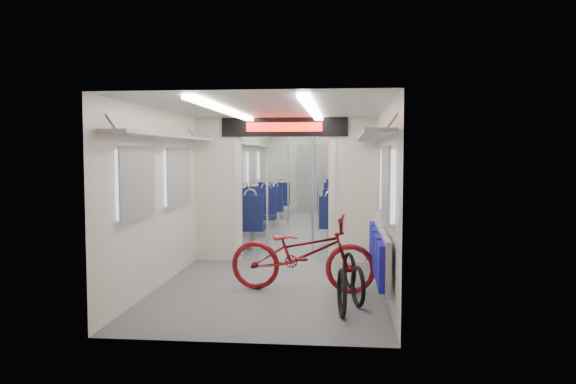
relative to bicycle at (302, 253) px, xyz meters
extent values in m
plane|color=#515456|center=(-0.43, 4.00, -0.48)|extent=(12.00, 12.00, 0.00)
cube|color=beige|center=(-1.88, 4.00, 0.67)|extent=(0.02, 12.00, 2.30)
cube|color=beige|center=(1.02, 4.00, 0.67)|extent=(0.02, 12.00, 2.30)
cube|color=beige|center=(-0.43, 10.00, 0.67)|extent=(2.90, 0.02, 2.30)
cube|color=beige|center=(-0.43, -2.00, 0.67)|extent=(2.90, 0.02, 2.30)
cube|color=silver|center=(-0.43, 4.00, 1.82)|extent=(2.90, 12.00, 0.02)
cube|color=white|center=(-0.98, 4.00, 1.79)|extent=(0.12, 11.40, 0.04)
cube|color=white|center=(0.12, 4.00, 1.79)|extent=(0.12, 11.40, 0.04)
cube|color=beige|center=(-1.55, 2.00, 0.52)|extent=(0.65, 0.18, 2.00)
cube|color=beige|center=(0.70, 2.00, 0.52)|extent=(0.65, 0.18, 2.00)
cube|color=beige|center=(-0.43, 2.00, 1.67)|extent=(2.90, 0.18, 0.30)
cylinder|color=beige|center=(-1.23, 2.00, 0.52)|extent=(0.20, 0.20, 2.00)
cylinder|color=beige|center=(0.37, 2.00, 0.52)|extent=(0.20, 0.20, 2.00)
cube|color=black|center=(-0.43, 1.89, 1.67)|extent=(2.00, 0.03, 0.30)
cube|color=#FF0C07|center=(-0.43, 1.87, 1.67)|extent=(1.20, 0.02, 0.14)
cube|color=silver|center=(-1.85, -0.80, 0.92)|extent=(0.04, 1.00, 0.75)
cube|color=silver|center=(0.99, -0.80, 0.92)|extent=(0.04, 1.00, 0.75)
cube|color=silver|center=(-1.85, 0.80, 0.92)|extent=(0.04, 1.00, 0.75)
cube|color=silver|center=(0.99, 0.80, 0.92)|extent=(0.04, 1.00, 0.75)
cube|color=silver|center=(-1.85, 3.50, 0.92)|extent=(0.04, 1.00, 0.75)
cube|color=silver|center=(0.99, 3.50, 0.92)|extent=(0.04, 1.00, 0.75)
cube|color=silver|center=(-1.85, 5.40, 0.92)|extent=(0.04, 1.00, 0.75)
cube|color=silver|center=(0.99, 5.40, 0.92)|extent=(0.04, 1.00, 0.75)
cube|color=silver|center=(-1.85, 7.30, 0.92)|extent=(0.04, 1.00, 0.75)
cube|color=silver|center=(0.99, 7.30, 0.92)|extent=(0.04, 1.00, 0.75)
cube|color=silver|center=(-1.85, 9.10, 0.92)|extent=(0.04, 1.00, 0.75)
cube|color=silver|center=(0.99, 9.10, 0.92)|extent=(0.04, 1.00, 0.75)
cube|color=gray|center=(-1.70, 0.00, 1.47)|extent=(0.30, 3.60, 0.04)
cube|color=gray|center=(0.84, 0.00, 1.47)|extent=(0.30, 3.60, 0.04)
cube|color=gray|center=(-1.70, 6.00, 1.47)|extent=(0.30, 7.60, 0.04)
cube|color=gray|center=(0.84, 6.00, 1.47)|extent=(0.30, 7.60, 0.04)
cube|color=gray|center=(-0.43, 9.94, 0.52)|extent=(0.90, 0.05, 2.00)
imported|color=maroon|center=(0.00, 0.00, 0.00)|extent=(1.88, 0.79, 0.96)
cube|color=gray|center=(0.95, -1.20, 0.10)|extent=(0.06, 0.50, 0.56)
cube|color=navy|center=(0.89, -1.20, 0.10)|extent=(0.06, 0.45, 0.47)
cube|color=gray|center=(0.95, -0.65, 0.10)|extent=(0.06, 0.50, 0.56)
cube|color=navy|center=(0.89, -0.65, 0.10)|extent=(0.06, 0.45, 0.47)
cube|color=gray|center=(0.95, -0.10, 0.10)|extent=(0.06, 0.50, 0.56)
cube|color=navy|center=(0.89, -0.10, 0.10)|extent=(0.06, 0.45, 0.47)
cube|color=gray|center=(0.95, 0.45, 0.10)|extent=(0.06, 0.50, 0.56)
cube|color=navy|center=(0.89, 0.45, 0.10)|extent=(0.06, 0.45, 0.47)
torus|color=black|center=(0.50, -1.08, -0.25)|extent=(0.12, 0.52, 0.52)
torus|color=black|center=(0.68, -0.67, -0.27)|extent=(0.17, 0.47, 0.47)
torus|color=black|center=(0.59, 0.23, -0.27)|extent=(0.18, 0.46, 0.46)
cube|color=#0D133A|center=(-1.13, 2.98, -0.08)|extent=(0.45, 0.42, 0.10)
cylinder|color=gray|center=(-1.13, 2.98, -0.31)|extent=(0.10, 0.10, 0.35)
cube|color=#0D133A|center=(-1.13, 2.81, 0.24)|extent=(0.45, 0.08, 0.55)
torus|color=silver|center=(-1.13, 2.81, 0.52)|extent=(0.23, 0.03, 0.23)
cube|color=#0D133A|center=(-1.13, 4.67, -0.08)|extent=(0.45, 0.42, 0.10)
cylinder|color=gray|center=(-1.13, 4.67, -0.31)|extent=(0.10, 0.10, 0.35)
cube|color=#0D133A|center=(-1.13, 4.84, 0.24)|extent=(0.45, 0.08, 0.55)
torus|color=silver|center=(-1.13, 4.84, 0.52)|extent=(0.23, 0.03, 0.23)
cube|color=#0D133A|center=(-1.60, 2.98, -0.08)|extent=(0.45, 0.42, 0.10)
cylinder|color=gray|center=(-1.60, 2.98, -0.31)|extent=(0.10, 0.10, 0.35)
cube|color=#0D133A|center=(-1.60, 2.81, 0.24)|extent=(0.45, 0.08, 0.55)
torus|color=silver|center=(-1.60, 2.81, 0.52)|extent=(0.23, 0.03, 0.23)
cube|color=#0D133A|center=(-1.60, 4.67, -0.08)|extent=(0.45, 0.42, 0.10)
cylinder|color=gray|center=(-1.60, 4.67, -0.31)|extent=(0.10, 0.10, 0.35)
cube|color=#0D133A|center=(-1.60, 4.84, 0.24)|extent=(0.45, 0.08, 0.55)
torus|color=silver|center=(-1.60, 4.84, 0.52)|extent=(0.23, 0.03, 0.23)
cube|color=#0D133A|center=(0.27, 3.43, -0.08)|extent=(0.41, 0.38, 0.10)
cylinder|color=gray|center=(0.27, 3.43, -0.31)|extent=(0.10, 0.10, 0.35)
cube|color=#0D133A|center=(0.27, 3.27, 0.22)|extent=(0.41, 0.07, 0.50)
torus|color=silver|center=(0.27, 3.27, 0.47)|extent=(0.21, 0.03, 0.21)
cube|color=#0D133A|center=(0.27, 4.97, -0.08)|extent=(0.41, 0.38, 0.10)
cylinder|color=gray|center=(0.27, 4.97, -0.31)|extent=(0.10, 0.10, 0.35)
cube|color=#0D133A|center=(0.27, 5.12, 0.22)|extent=(0.41, 0.07, 0.50)
torus|color=silver|center=(0.27, 5.12, 0.47)|extent=(0.21, 0.03, 0.21)
cube|color=#0D133A|center=(0.74, 3.43, -0.08)|extent=(0.41, 0.38, 0.10)
cylinder|color=gray|center=(0.74, 3.43, -0.31)|extent=(0.10, 0.10, 0.35)
cube|color=#0D133A|center=(0.74, 3.27, 0.22)|extent=(0.41, 0.07, 0.50)
torus|color=silver|center=(0.74, 3.27, 0.47)|extent=(0.21, 0.03, 0.21)
cube|color=#0D133A|center=(0.74, 4.97, -0.08)|extent=(0.41, 0.38, 0.10)
cylinder|color=gray|center=(0.74, 4.97, -0.31)|extent=(0.10, 0.10, 0.35)
cube|color=#0D133A|center=(0.74, 5.12, 0.22)|extent=(0.41, 0.07, 0.50)
torus|color=silver|center=(0.74, 5.12, 0.47)|extent=(0.21, 0.03, 0.21)
cube|color=#0D133A|center=(-1.13, 6.34, -0.08)|extent=(0.41, 0.38, 0.10)
cylinder|color=gray|center=(-1.13, 6.34, -0.31)|extent=(0.10, 0.10, 0.35)
cube|color=#0D133A|center=(-1.13, 6.18, 0.22)|extent=(0.41, 0.07, 0.50)
torus|color=silver|center=(-1.13, 6.18, 0.47)|extent=(0.21, 0.03, 0.21)
cube|color=#0D133A|center=(-1.13, 7.89, -0.08)|extent=(0.41, 0.38, 0.10)
cylinder|color=gray|center=(-1.13, 7.89, -0.31)|extent=(0.10, 0.10, 0.35)
cube|color=#0D133A|center=(-1.13, 8.04, 0.22)|extent=(0.41, 0.07, 0.50)
torus|color=silver|center=(-1.13, 8.04, 0.47)|extent=(0.21, 0.03, 0.21)
cube|color=#0D133A|center=(-1.60, 6.34, -0.08)|extent=(0.41, 0.38, 0.10)
cylinder|color=gray|center=(-1.60, 6.34, -0.31)|extent=(0.10, 0.10, 0.35)
cube|color=#0D133A|center=(-1.60, 6.18, 0.22)|extent=(0.41, 0.07, 0.50)
torus|color=silver|center=(-1.60, 6.18, 0.47)|extent=(0.21, 0.03, 0.21)
cube|color=#0D133A|center=(-1.60, 7.89, -0.08)|extent=(0.41, 0.38, 0.10)
cylinder|color=gray|center=(-1.60, 7.89, -0.31)|extent=(0.10, 0.10, 0.35)
cube|color=#0D133A|center=(-1.60, 8.04, 0.22)|extent=(0.41, 0.07, 0.50)
torus|color=silver|center=(-1.60, 8.04, 0.47)|extent=(0.21, 0.03, 0.21)
cube|color=#0D133A|center=(0.27, 6.87, -0.08)|extent=(0.47, 0.44, 0.10)
cylinder|color=gray|center=(0.27, 6.87, -0.31)|extent=(0.10, 0.10, 0.35)
cube|color=#0D133A|center=(0.27, 6.69, 0.26)|extent=(0.47, 0.08, 0.57)
torus|color=silver|center=(0.27, 6.69, 0.54)|extent=(0.24, 0.03, 0.24)
cube|color=#0D133A|center=(0.27, 8.64, -0.08)|extent=(0.47, 0.44, 0.10)
cylinder|color=gray|center=(0.27, 8.64, -0.31)|extent=(0.10, 0.10, 0.35)
cube|color=#0D133A|center=(0.27, 8.82, 0.26)|extent=(0.47, 0.08, 0.57)
torus|color=silver|center=(0.27, 8.82, 0.54)|extent=(0.24, 0.03, 0.24)
cube|color=#0D133A|center=(0.74, 6.87, -0.08)|extent=(0.47, 0.44, 0.10)
cylinder|color=gray|center=(0.74, 6.87, -0.31)|extent=(0.10, 0.10, 0.35)
cube|color=#0D133A|center=(0.74, 6.69, 0.26)|extent=(0.47, 0.08, 0.57)
torus|color=silver|center=(0.74, 6.69, 0.54)|extent=(0.24, 0.03, 0.24)
cube|color=#0D133A|center=(0.74, 8.64, -0.08)|extent=(0.47, 0.44, 0.10)
cylinder|color=gray|center=(0.74, 8.64, -0.31)|extent=(0.10, 0.10, 0.35)
cube|color=#0D133A|center=(0.74, 8.82, 0.26)|extent=(0.47, 0.08, 0.57)
torus|color=silver|center=(0.74, 8.82, 0.54)|extent=(0.24, 0.03, 0.24)
cylinder|color=silver|center=(-0.76, 2.33, 0.67)|extent=(0.04, 0.04, 2.30)
cylinder|color=silver|center=(-0.01, 2.64, 0.67)|extent=(0.04, 0.04, 2.30)
cylinder|color=silver|center=(-0.77, 6.05, 0.67)|extent=(0.04, 0.04, 2.30)
cylinder|color=silver|center=(-0.07, 5.57, 0.67)|extent=(0.04, 0.04, 2.30)
camera|label=1|loc=(0.50, -6.96, 1.25)|focal=35.00mm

